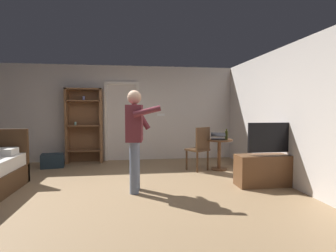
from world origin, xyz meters
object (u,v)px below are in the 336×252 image
object	(u,v)px
bookshelf	(84,123)
bottle_on_table	(226,135)
suitcase_dark	(53,161)
laptop	(218,137)
wooden_chair	(200,147)
side_table	(219,149)
tv_flatscreen	(271,167)
person_blue_shirt	(135,133)

from	to	relation	value
bookshelf	bottle_on_table	size ratio (longest dim) A/B	7.82
bookshelf	bottle_on_table	xyz separation A→B (m)	(3.34, -1.39, -0.24)
suitcase_dark	laptop	bearing A→B (deg)	-23.09
laptop	wooden_chair	distance (m)	0.48
side_table	suitcase_dark	world-z (taller)	side_table
wooden_chair	bookshelf	bearing A→B (deg)	153.64
side_table	suitcase_dark	size ratio (longest dim) A/B	1.37
tv_flatscreen	laptop	xyz separation A→B (m)	(-0.56, 1.32, 0.42)
tv_flatscreen	suitcase_dark	size ratio (longest dim) A/B	2.53
bookshelf	bottle_on_table	distance (m)	3.63
laptop	wooden_chair	bearing A→B (deg)	179.80
wooden_chair	suitcase_dark	xyz separation A→B (m)	(-3.40, 0.83, -0.38)
side_table	person_blue_shirt	bearing A→B (deg)	-144.84
suitcase_dark	bottle_on_table	bearing A→B (deg)	-23.08
bookshelf	tv_flatscreen	distance (m)	4.64
bottle_on_table	suitcase_dark	world-z (taller)	bottle_on_table
side_table	bottle_on_table	world-z (taller)	bottle_on_table
suitcase_dark	person_blue_shirt	bearing A→B (deg)	-59.00
tv_flatscreen	laptop	world-z (taller)	tv_flatscreen
tv_flatscreen	wooden_chair	xyz separation A→B (m)	(-0.99, 1.32, 0.21)
laptop	wooden_chair	xyz separation A→B (m)	(-0.43, 0.00, -0.21)
bottle_on_table	person_blue_shirt	distance (m)	2.45
laptop	bookshelf	bearing A→B (deg)	156.79
wooden_chair	tv_flatscreen	bearing A→B (deg)	-53.13
tv_flatscreen	suitcase_dark	world-z (taller)	tv_flatscreen
tv_flatscreen	person_blue_shirt	world-z (taller)	person_blue_shirt
bookshelf	laptop	xyz separation A→B (m)	(3.16, -1.35, -0.29)
side_table	suitcase_dark	distance (m)	3.96
tv_flatscreen	bottle_on_table	xyz separation A→B (m)	(-0.38, 1.28, 0.47)
tv_flatscreen	side_table	size ratio (longest dim) A/B	1.84
bookshelf	suitcase_dark	bearing A→B (deg)	-142.21
person_blue_shirt	wooden_chair	bearing A→B (deg)	42.13
bottle_on_table	bookshelf	bearing A→B (deg)	157.37
laptop	suitcase_dark	xyz separation A→B (m)	(-3.83, 0.84, -0.59)
wooden_chair	side_table	bearing A→B (deg)	4.77
bookshelf	side_table	size ratio (longest dim) A/B	2.76
laptop	person_blue_shirt	size ratio (longest dim) A/B	0.24
laptop	wooden_chair	size ratio (longest dim) A/B	0.42
laptop	tv_flatscreen	bearing A→B (deg)	-66.91
wooden_chair	person_blue_shirt	bearing A→B (deg)	-137.87
bookshelf	wooden_chair	bearing A→B (deg)	-26.36
bookshelf	laptop	distance (m)	3.45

